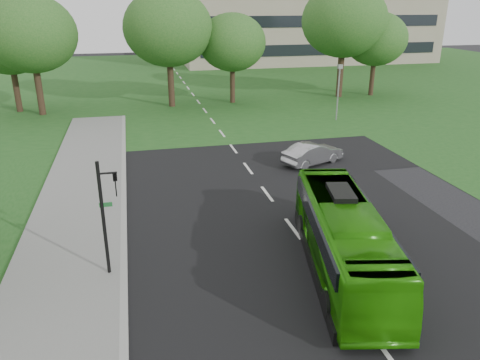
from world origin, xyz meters
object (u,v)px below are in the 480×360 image
Objects in this scene: traffic_light at (107,211)px; bus at (344,238)px; tree_park_c at (232,42)px; tree_park_d at (344,21)px; sedan at (313,153)px; camera_pole at (339,85)px; tree_park_a at (31,34)px; tree_park_f at (8,40)px; tree_park_b at (168,28)px; tree_park_e at (376,39)px.

bus is at bearing -19.26° from traffic_light.
traffic_light is (-10.66, -28.97, -3.09)m from tree_park_c.
tree_park_c is 1.92× the size of traffic_light.
sedan is (-10.46, -19.39, -6.78)m from tree_park_d.
tree_park_c is 11.59m from camera_pole.
tree_park_a is 2.20× the size of camera_pole.
camera_pole reaches higher than bus.
tree_park_d reaches higher than tree_park_c.
tree_park_f reaches higher than bus.
tree_park_b is 15.84m from camera_pole.
tree_park_a is at bearing 128.46° from bus.
camera_pole reaches higher than traffic_light.
traffic_light is (-21.92, -29.37, -4.90)m from tree_park_d.
traffic_light is 0.96× the size of camera_pole.
sedan is at bearing -87.59° from tree_park_c.
sedan is (17.93, -17.65, -6.06)m from tree_park_a.
tree_park_f reaches higher than camera_pole.
tree_park_d is 30.58m from tree_park_f.
tree_park_f is (-13.41, 0.81, -0.85)m from tree_park_b.
traffic_light is at bearing -73.61° from tree_park_f.
sedan is (20.09, -19.38, -5.47)m from tree_park_f.
tree_park_e is at bearing 0.11° from tree_park_f.
tree_park_c is at bearing 60.76° from traffic_light.
tree_park_b is 0.94× the size of tree_park_d.
tree_park_e reaches higher than bus.
camera_pole is (12.68, -8.57, -4.06)m from tree_park_b.
traffic_light is (-8.12, 1.46, 1.25)m from bus.
sedan is (6.68, -18.57, -6.32)m from tree_park_b.
tree_park_b reaches higher than tree_park_a.
tree_park_e is 24.52m from sedan.
traffic_light is at bearing -126.73° from tree_park_d.
tree_park_a is at bearing -38.64° from tree_park_f.
tree_park_b reaches higher than camera_pole.
tree_park_d reaches higher than tree_park_f.
tree_park_f is (-30.55, -0.02, -1.31)m from tree_park_d.
tree_park_d reaches higher than bus.
tree_park_e is (14.88, 0.45, 0.03)m from tree_park_c.
tree_park_c reaches higher than camera_pole.
tree_park_c is 19.65m from sedan.
tree_park_c is 31.02m from traffic_light.
tree_park_e is (32.00, 1.80, -1.06)m from tree_park_a.
tree_park_d is at bearing 2.06° from tree_park_c.
tree_park_c is at bearing -1.15° from tree_park_f.
tree_park_a reaches higher than camera_pole.
sedan is at bearing -70.21° from tree_park_b.
tree_park_a is 11.28m from tree_park_b.
tree_park_d reaches higher than traffic_light.
tree_park_b is 2.30× the size of camera_pole.
traffic_light reaches higher than bus.
traffic_light reaches higher than sedan.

